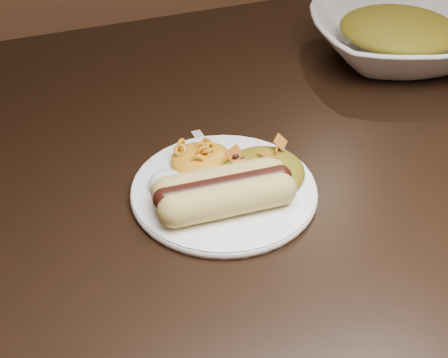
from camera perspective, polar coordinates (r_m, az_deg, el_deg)
name	(u,v)px	position (r m, az deg, el deg)	size (l,w,h in m)	color
table	(254,170)	(0.83, 3.32, 1.02)	(1.60, 0.90, 0.75)	black
plate	(224,189)	(0.64, 0.00, -1.12)	(0.22, 0.22, 0.01)	white
hotdog	(224,190)	(0.60, 0.01, -1.22)	(0.14, 0.08, 0.04)	#D6C364
mac_and_cheese	(201,152)	(0.66, -2.52, 2.98)	(0.08, 0.07, 0.03)	gold
sour_cream	(167,180)	(0.62, -6.26, -0.08)	(0.04, 0.04, 0.03)	white
taco_salad	(264,165)	(0.64, 4.35, 1.53)	(0.10, 0.10, 0.05)	#B16C13
fork	(217,163)	(0.69, -0.74, 1.81)	(0.02, 0.14, 0.00)	white
serving_bowl	(397,39)	(1.00, 18.32, 14.25)	(0.30, 0.30, 0.07)	white
bowl_filling	(399,32)	(0.99, 18.47, 14.94)	(0.20, 0.20, 0.05)	#B16C13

